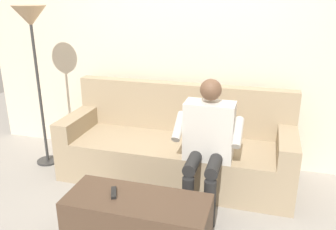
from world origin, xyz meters
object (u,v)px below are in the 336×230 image
Objects in this scene: person_solo_seated at (208,138)px; floor_lamp at (31,28)px; couch at (176,149)px; remote_black at (114,193)px; coffee_table at (138,223)px.

floor_lamp reaches higher than person_solo_seated.
couch is 15.52× the size of remote_black.
coffee_table is 0.93m from person_solo_seated.
person_solo_seated is at bearing 133.61° from couch.
remote_black is 1.96m from floor_lamp.
couch reaches higher than remote_black.
person_solo_seated is at bearing -117.37° from coffee_table.
remote_black is (0.19, 1.12, 0.13)m from couch.
couch is at bearing -46.39° from person_solo_seated.
person_solo_seated is at bearing 170.62° from floor_lamp.
couch is 1.35× the size of floor_lamp.
couch is 0.64m from person_solo_seated.
coffee_table is 0.93× the size of person_solo_seated.
floor_lamp is at bearing -35.05° from coffee_table.
coffee_table is 0.62× the size of floor_lamp.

